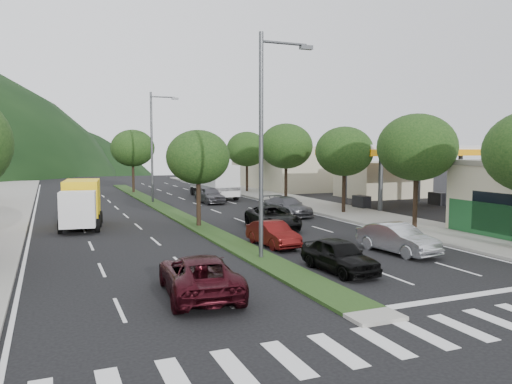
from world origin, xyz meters
name	(u,v)px	position (x,y,z in m)	size (l,w,h in m)	color
ground	(365,314)	(0.00, 0.00, 0.00)	(160.00, 160.00, 0.00)	black
sidewalk_right	(317,206)	(12.50, 25.00, 0.07)	(5.00, 90.00, 0.15)	gray
median	(165,209)	(0.00, 28.00, 0.06)	(1.60, 56.00, 0.12)	#1F3714
crosswalk	(410,337)	(0.00, -2.00, 0.01)	(19.00, 2.20, 0.01)	silver
gas_canopy	(402,152)	(19.00, 22.00, 4.65)	(12.20, 8.20, 5.25)	silver
bldg_right_far	(291,167)	(19.50, 44.00, 2.60)	(10.00, 16.00, 5.20)	#B8B393
tree_r_b	(417,147)	(12.00, 12.00, 5.04)	(4.80, 4.80, 6.94)	black
tree_r_c	(344,151)	(12.00, 20.00, 4.75)	(4.40, 4.40, 6.48)	black
tree_r_d	(286,146)	(12.00, 30.00, 5.18)	(5.00, 5.00, 7.17)	black
tree_r_e	(247,149)	(12.00, 40.00, 4.89)	(4.60, 4.60, 6.71)	black
tree_med_near	(198,157)	(0.00, 18.00, 4.43)	(4.00, 4.00, 6.02)	black
tree_med_far	(133,148)	(0.00, 44.00, 5.01)	(4.80, 4.80, 6.94)	black
streetlight_near	(265,135)	(0.21, 8.00, 5.58)	(2.60, 0.25, 10.00)	#47494C
streetlight_mid	(154,142)	(0.21, 33.00, 5.58)	(2.60, 0.25, 10.00)	#47494C
sedan_silver	(397,239)	(6.52, 6.74, 0.71)	(1.50, 4.30, 1.42)	#ACAFB4
suv_maroon	(199,275)	(-4.09, 3.80, 0.70)	(2.31, 5.01, 1.39)	#340B12
car_queue_a	(339,255)	(2.04, 4.74, 0.67)	(1.59, 3.95, 1.35)	black
car_queue_b	(287,206)	(7.54, 20.62, 0.70)	(1.96, 4.82, 1.40)	#47464B
car_queue_c	(273,234)	(1.79, 10.62, 0.63)	(1.33, 3.81, 1.25)	#500E0D
car_queue_d	(273,218)	(4.06, 15.62, 0.70)	(2.33, 5.06, 1.41)	black
car_queue_e	(210,195)	(4.82, 31.07, 0.76)	(1.78, 4.43, 1.51)	#4A494E
box_truck	(81,205)	(-6.84, 20.85, 1.39)	(2.95, 6.19, 2.94)	white
motorhome	(214,180)	(6.70, 35.76, 1.80)	(2.82, 8.81, 3.37)	silver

